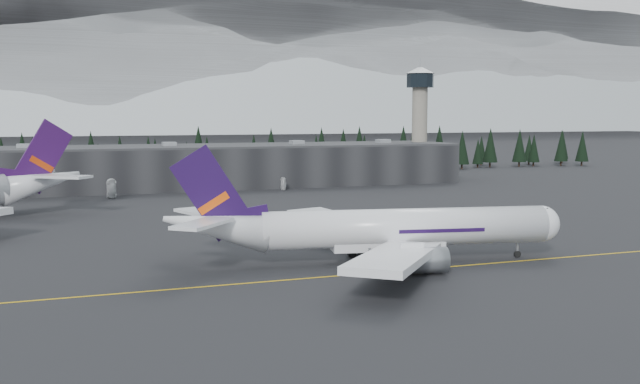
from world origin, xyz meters
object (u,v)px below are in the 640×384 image
object	(u,v)px
gse_vehicle_b	(284,188)
terminal	(203,166)
jet_main	(371,229)
gse_vehicle_a	(111,196)
control_tower	(420,110)

from	to	relation	value
gse_vehicle_b	terminal	bearing A→B (deg)	-165.45
jet_main	gse_vehicle_b	xyz separation A→B (m)	(17.43, 101.86, -4.32)
gse_vehicle_a	jet_main	bearing A→B (deg)	-93.94
gse_vehicle_a	gse_vehicle_b	size ratio (longest dim) A/B	1.38
gse_vehicle_a	gse_vehicle_b	xyz separation A→B (m)	(48.39, 4.48, -0.08)
terminal	gse_vehicle_a	bearing A→B (deg)	-141.08
terminal	control_tower	bearing A→B (deg)	2.29
control_tower	jet_main	bearing A→B (deg)	-120.44
control_tower	jet_main	world-z (taller)	control_tower
terminal	jet_main	size ratio (longest dim) A/B	2.69
terminal	gse_vehicle_a	distance (m)	36.98
terminal	gse_vehicle_b	world-z (taller)	terminal
control_tower	gse_vehicle_a	bearing A→B (deg)	-165.91
terminal	jet_main	xyz separation A→B (m)	(2.52, -120.35, -1.34)
control_tower	jet_main	size ratio (longest dim) A/B	0.63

